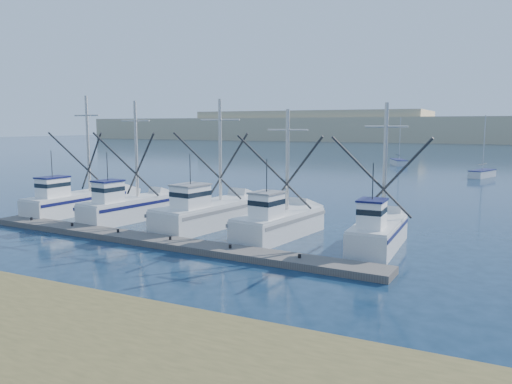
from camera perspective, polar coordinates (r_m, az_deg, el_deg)
ground at (r=19.40m, az=0.19°, el=-12.88°), size 500.00×500.00×0.00m
floating_dock at (r=29.43m, az=-11.29°, el=-5.51°), size 27.24×3.26×0.36m
dune_ridge at (r=226.49m, az=24.26°, el=6.53°), size 360.00×60.00×10.00m
trawler_fleet at (r=33.62m, az=-7.38°, el=-2.41°), size 25.97×9.09×9.09m
sailboat_near at (r=71.76m, az=24.43°, el=1.93°), size 3.27×5.37×8.10m
sailboat_far at (r=88.90m, az=15.99°, el=3.29°), size 3.82×6.01×8.10m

